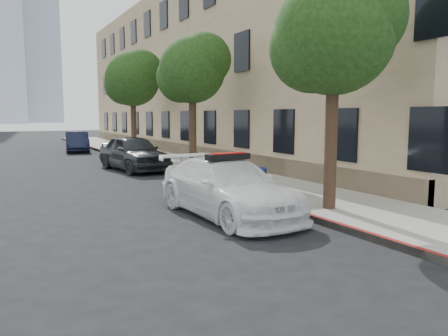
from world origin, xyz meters
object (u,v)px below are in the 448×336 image
parked_car_mid (134,153)px  fire_hydrant (262,182)px  traffic_cone (253,176)px  police_car (228,187)px  parked_car_far (77,142)px

parked_car_mid → fire_hydrant: size_ratio=5.48×
traffic_cone → police_car: bearing=-132.8°
parked_car_mid → fire_hydrant: 8.44m
police_car → parked_car_far: (0.09, 20.45, -0.03)m
fire_hydrant → police_car: bearing=-157.4°
parked_car_far → fire_hydrant: (1.59, -19.38, -0.10)m
parked_car_mid → fire_hydrant: (1.15, -8.36, -0.21)m
parked_car_mid → parked_car_far: bearing=85.3°
police_car → fire_hydrant: bearing=30.1°
parked_car_far → fire_hydrant: bearing=-77.5°
parked_car_far → police_car: bearing=-82.5°
parked_car_far → traffic_cone: (2.14, -18.04, -0.16)m
police_car → parked_car_mid: (0.53, 9.42, 0.08)m
parked_car_mid → traffic_cone: 7.23m
parked_car_far → fire_hydrant: size_ratio=4.84×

